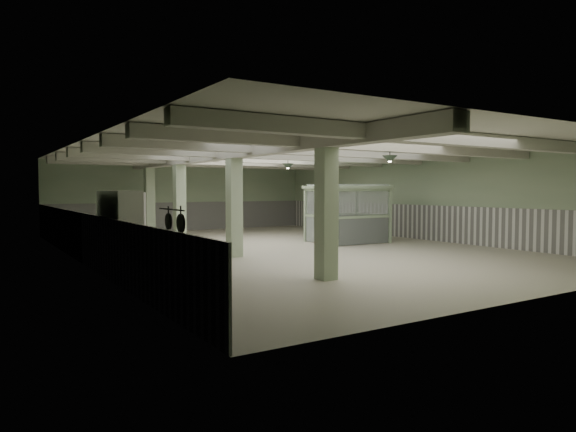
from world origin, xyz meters
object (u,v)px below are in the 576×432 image
prep_counter (149,269)px  walkin_cooler (120,235)px  filing_cabinet (379,227)px  guard_booth (347,203)px

prep_counter → walkin_cooler: bearing=92.3°
prep_counter → filing_cabinet: 13.00m
filing_cabinet → walkin_cooler: bearing=174.6°
guard_booth → filing_cabinet: (1.74, -0.03, -1.06)m
filing_cabinet → guard_booth: bearing=156.9°
prep_counter → filing_cabinet: (11.73, 5.59, 0.10)m
guard_booth → filing_cabinet: size_ratio=2.66×
walkin_cooler → filing_cabinet: size_ratio=2.05×
guard_booth → filing_cabinet: guard_booth is taller
prep_counter → filing_cabinet: filing_cabinet is taller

